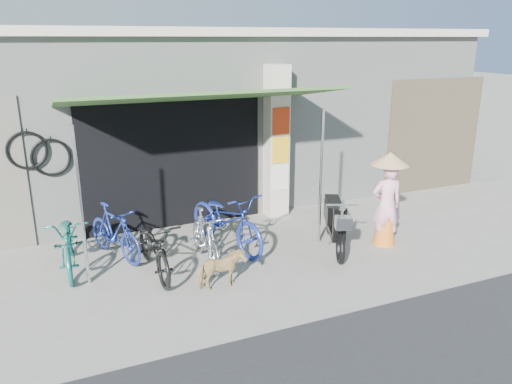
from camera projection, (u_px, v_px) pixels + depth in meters
name	position (u px, v px, depth m)	size (l,w,h in m)	color
ground	(293.00, 268.00, 7.86)	(80.00, 80.00, 0.00)	gray
bicycle_shop	(195.00, 110.00, 11.78)	(12.30, 5.30, 3.66)	#A5AAA2
shop_pillar	(276.00, 142.00, 9.88)	(0.42, 0.44, 3.00)	beige
awning	(202.00, 99.00, 8.20)	(4.60, 1.88, 2.72)	#345C29
neighbour_right	(434.00, 135.00, 11.63)	(2.60, 0.06, 2.60)	brown
bike_teal	(69.00, 242.00, 7.71)	(0.61, 1.76, 0.92)	#186C62
bike_blue	(115.00, 232.00, 8.12)	(0.42, 1.50, 0.90)	navy
bike_black	(154.00, 246.00, 7.57)	(0.59, 1.69, 0.89)	black
bike_silver	(205.00, 237.00, 7.90)	(0.42, 1.49, 0.90)	#B7B7BC
bike_navy	(226.00, 219.00, 8.50)	(0.68, 1.95, 1.03)	navy
street_dog	(221.00, 270.00, 7.14)	(0.32, 0.70, 0.59)	tan
moped	(335.00, 222.00, 8.53)	(0.87, 1.67, 1.00)	black
nun	(387.00, 199.00, 8.55)	(0.64, 0.64, 1.65)	#F9A8C3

